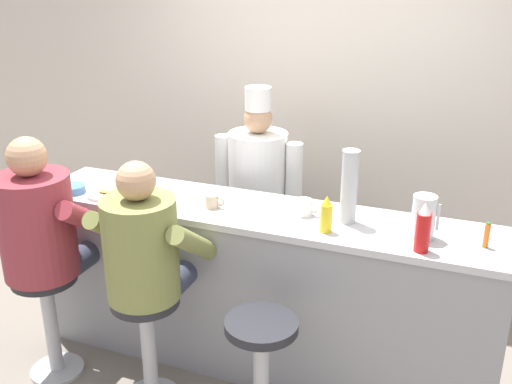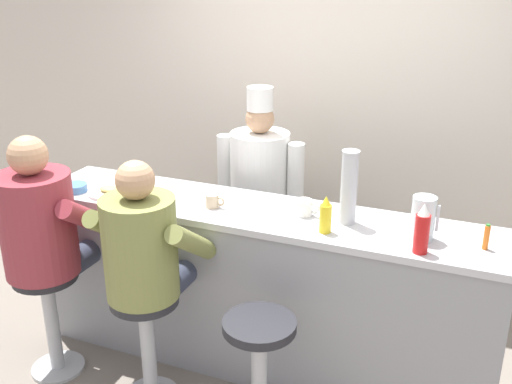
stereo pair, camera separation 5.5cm
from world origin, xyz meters
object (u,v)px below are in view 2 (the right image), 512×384
(cereal_bowl, at_px, (75,188))
(empty_stool_round, at_px, (259,359))
(ketchup_bottle_red, at_px, (422,230))
(diner_seated_olive, at_px, (144,256))
(cup_stack_steel, at_px, (349,187))
(hot_sauce_bottle_orange, at_px, (486,237))
(coffee_mug_white, at_px, (305,208))
(breakfast_plate, at_px, (109,192))
(coffee_mug_tan, at_px, (213,201))
(mustard_bottle_yellow, at_px, (326,216))
(diner_seated_maroon, at_px, (43,230))
(cook_in_whites_near, at_px, (260,192))
(water_pitcher_clear, at_px, (423,218))

(cereal_bowl, bearing_deg, empty_stool_round, -15.95)
(ketchup_bottle_red, height_order, diner_seated_olive, diner_seated_olive)
(cup_stack_steel, bearing_deg, hot_sauce_bottle_orange, -4.30)
(cereal_bowl, height_order, cup_stack_steel, cup_stack_steel)
(cereal_bowl, relative_size, coffee_mug_white, 1.05)
(breakfast_plate, relative_size, coffee_mug_tan, 2.21)
(breakfast_plate, distance_m, empty_stool_round, 1.40)
(cereal_bowl, bearing_deg, mustard_bottle_yellow, 0.48)
(diner_seated_maroon, bearing_deg, cup_stack_steel, 18.43)
(coffee_mug_white, height_order, coffee_mug_tan, coffee_mug_white)
(mustard_bottle_yellow, height_order, cook_in_whites_near, cook_in_whites_near)
(mustard_bottle_yellow, bearing_deg, breakfast_plate, 178.83)
(coffee_mug_tan, distance_m, empty_stool_round, 0.94)
(water_pitcher_clear, xyz_separation_m, empty_stool_round, (-0.69, -0.53, -0.70))
(cup_stack_steel, bearing_deg, water_pitcher_clear, -7.95)
(coffee_mug_tan, relative_size, empty_stool_round, 0.17)
(cup_stack_steel, bearing_deg, diner_seated_maroon, -161.57)
(breakfast_plate, relative_size, cup_stack_steel, 0.64)
(ketchup_bottle_red, xyz_separation_m, empty_stool_round, (-0.70, -0.37, -0.70))
(breakfast_plate, relative_size, cereal_bowl, 1.74)
(hot_sauce_bottle_orange, xyz_separation_m, diner_seated_maroon, (-2.36, -0.49, -0.17))
(ketchup_bottle_red, distance_m, coffee_mug_white, 0.71)
(water_pitcher_clear, relative_size, coffee_mug_tan, 1.95)
(coffee_mug_tan, bearing_deg, ketchup_bottle_red, -6.22)
(cereal_bowl, xyz_separation_m, empty_stool_round, (1.41, -0.40, -0.60))
(ketchup_bottle_red, xyz_separation_m, diner_seated_olive, (-1.38, -0.33, -0.25))
(hot_sauce_bottle_orange, bearing_deg, mustard_bottle_yellow, -171.93)
(ketchup_bottle_red, bearing_deg, diner_seated_olive, -166.42)
(cereal_bowl, relative_size, diner_seated_maroon, 0.10)
(coffee_mug_white, xyz_separation_m, diner_seated_olive, (-0.71, -0.55, -0.18))
(ketchup_bottle_red, xyz_separation_m, water_pitcher_clear, (-0.02, 0.16, -0.00))
(breakfast_plate, relative_size, coffee_mug_white, 1.84)
(breakfast_plate, xyz_separation_m, coffee_mug_white, (1.22, 0.14, 0.03))
(mustard_bottle_yellow, relative_size, cook_in_whites_near, 0.13)
(ketchup_bottle_red, height_order, breakfast_plate, ketchup_bottle_red)
(cook_in_whites_near, bearing_deg, hot_sauce_bottle_orange, -24.36)
(coffee_mug_white, bearing_deg, empty_stool_round, -93.37)
(cereal_bowl, bearing_deg, diner_seated_olive, -26.87)
(mustard_bottle_yellow, bearing_deg, diner_seated_olive, -156.57)
(cereal_bowl, bearing_deg, hot_sauce_bottle_orange, 3.00)
(ketchup_bottle_red, bearing_deg, cereal_bowl, 179.03)
(cereal_bowl, distance_m, cook_in_whites_near, 1.23)
(ketchup_bottle_red, xyz_separation_m, coffee_mug_tan, (-1.20, 0.13, -0.08))
(empty_stool_round, xyz_separation_m, cook_in_whites_near, (-0.49, 1.20, 0.43))
(water_pitcher_clear, xyz_separation_m, coffee_mug_white, (-0.65, 0.06, -0.07))
(diner_seated_maroon, relative_size, diner_seated_olive, 1.04)
(diner_seated_maroon, bearing_deg, water_pitcher_clear, 13.47)
(cup_stack_steel, bearing_deg, breakfast_plate, -174.61)
(hot_sauce_bottle_orange, height_order, cook_in_whites_near, cook_in_whites_near)
(breakfast_plate, xyz_separation_m, diner_seated_olive, (0.50, -0.41, -0.15))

